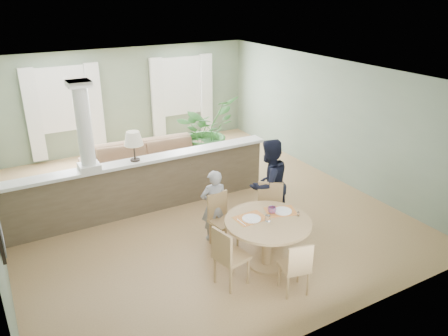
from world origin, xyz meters
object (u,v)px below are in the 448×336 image
houseplant (206,131)px  man_person (269,184)px  sofa (149,163)px  chair_far_man (269,209)px  dining_table (268,229)px  chair_far_boy (221,217)px  child_person (214,206)px  chair_side (228,255)px  chair_near (296,266)px

houseplant → man_person: 3.41m
sofa → chair_far_man: 3.50m
chair_far_man → dining_table: bearing=-88.7°
chair_far_man → chair_far_boy: bearing=-158.1°
dining_table → child_person: 1.16m
chair_far_man → child_person: size_ratio=0.77×
houseplant → chair_far_boy: 3.80m
chair_side → man_person: man_person is taller
chair_far_boy → dining_table: bearing=-78.7°
chair_far_man → child_person: 0.97m
chair_far_boy → child_person: (-0.04, 0.19, 0.14)m
chair_far_boy → houseplant: bearing=59.3°
dining_table → child_person: bearing=107.7°
chair_near → child_person: (-0.31, 1.90, 0.18)m
child_person → dining_table: bearing=116.7°
chair_far_boy → child_person: child_person is taller
chair_far_boy → child_person: bearing=95.1°
sofa → chair_near: 4.85m
chair_side → child_person: child_person is taller
chair_near → chair_side: 0.99m
dining_table → child_person: (-0.35, 1.11, 0.01)m
dining_table → child_person: size_ratio=1.03×
chair_far_boy → man_person: (1.03, 0.10, 0.34)m
dining_table → chair_near: dining_table is taller
sofa → dining_table: (0.46, -4.05, 0.21)m
houseplant → chair_far_man: 3.79m
child_person → houseplant: bearing=-106.1°
chair_far_man → child_person: bearing=-168.2°
man_person → child_person: bearing=-14.0°
dining_table → man_person: bearing=55.0°
houseplant → chair_side: 4.97m
dining_table → man_person: 1.26m
chair_near → chair_side: bearing=-27.7°
child_person → man_person: 1.09m
sofa → chair_far_boy: chair_far_boy is taller
dining_table → chair_far_man: size_ratio=1.33×
sofa → houseplant: size_ratio=1.78×
dining_table → chair_far_boy: size_ratio=1.46×
sofa → chair_near: size_ratio=3.45×
chair_side → man_person: (1.51, 1.16, 0.32)m
chair_near → child_person: 1.93m
man_person → chair_side: bearing=28.5°
houseplant → child_person: bearing=-115.0°
chair_far_boy → man_person: bearing=-1.9°
chair_near → man_person: size_ratio=0.51×
houseplant → dining_table: bearing=-105.0°
chair_far_man → chair_side: chair_far_man is taller
sofa → chair_side: (-0.34, -4.19, 0.10)m
sofa → chair_side: 4.20m
houseplant → dining_table: 4.56m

